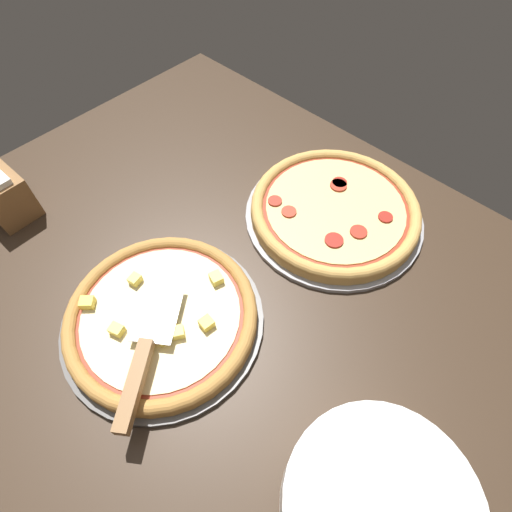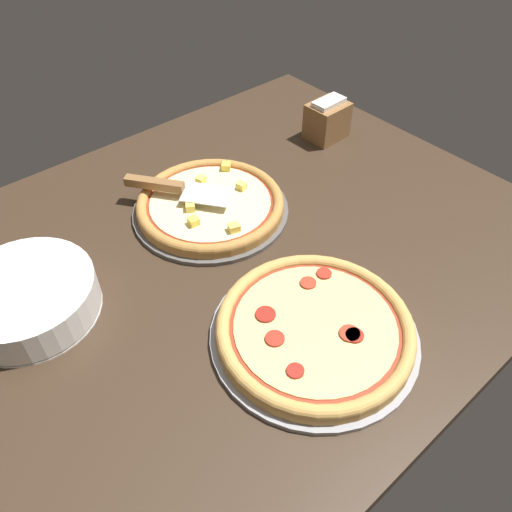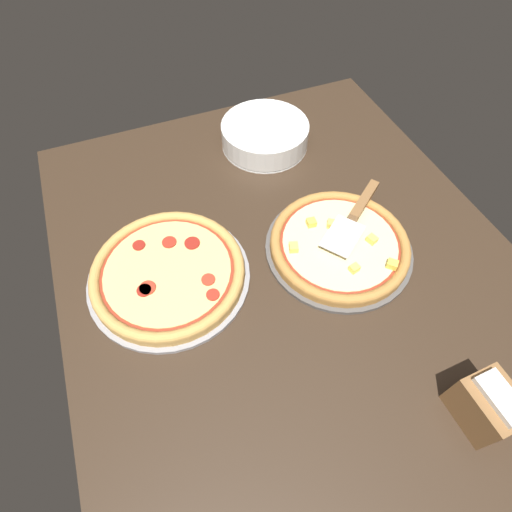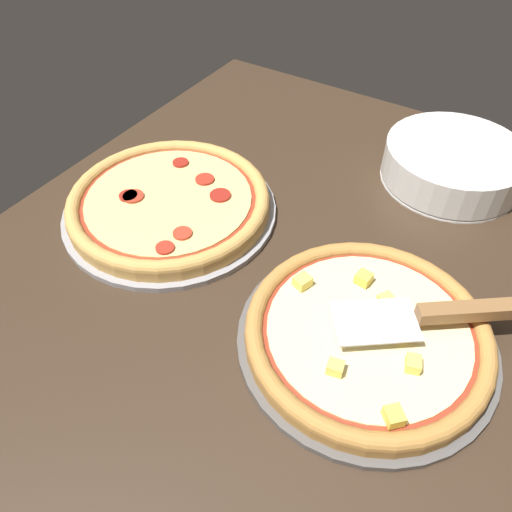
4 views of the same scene
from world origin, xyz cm
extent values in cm
cube|color=#38281C|center=(0.00, 0.00, -1.80)|extent=(124.88, 103.83, 3.60)
cylinder|color=#565451|center=(-1.19, -12.14, 0.50)|extent=(34.72, 34.72, 1.00)
cylinder|color=#B77F3D|center=(-1.19, -12.14, 1.81)|extent=(32.64, 32.64, 1.61)
torus|color=#B77F3D|center=(-1.19, -12.14, 2.61)|extent=(32.64, 32.64, 2.37)
cylinder|color=maroon|center=(-1.19, -12.14, 2.69)|extent=(28.37, 28.37, 0.15)
cylinder|color=beige|center=(-1.19, -12.14, 2.81)|extent=(26.76, 26.76, 0.40)
cube|color=#F4D64C|center=(-11.47, -19.43, 3.81)|extent=(3.00, 3.00, 1.59)
cube|color=#F9E05B|center=(2.69, -14.88, 3.81)|extent=(2.10, 2.02, 1.59)
cube|color=#F9E05B|center=(3.87, -12.40, 3.81)|extent=(2.63, 2.61, 1.59)
cube|color=#F4D64C|center=(0.41, -16.00, 3.81)|extent=(2.91, 2.79, 1.59)
cube|color=#F9E05B|center=(0.88, -1.14, 3.81)|extent=(2.77, 2.59, 1.59)
cube|color=#F9E05B|center=(-3.74, -18.95, 3.81)|extent=(2.61, 2.39, 1.59)
cube|color=#F9E05B|center=(-9.29, -11.12, 3.81)|extent=(2.09, 2.30, 1.59)
cube|color=#F4D64C|center=(6.02, -8.19, 3.81)|extent=(2.28, 2.30, 1.59)
cylinder|color=#939399|center=(5.88, 27.17, 0.50)|extent=(36.43, 36.43, 1.00)
cylinder|color=tan|center=(5.88, 27.17, 1.98)|extent=(34.24, 34.24, 1.96)
torus|color=tan|center=(5.88, 27.17, 2.96)|extent=(34.24, 34.24, 2.42)
cylinder|color=maroon|center=(5.88, 27.17, 3.03)|extent=(29.76, 29.76, 0.15)
cylinder|color=#E5C67A|center=(5.88, 27.17, 3.16)|extent=(28.08, 28.08, 0.40)
cylinder|color=#AD2D1E|center=(-3.95, 19.81, 3.56)|extent=(2.87, 2.87, 0.40)
cylinder|color=maroon|center=(2.51, 33.05, 3.56)|extent=(3.13, 3.13, 0.40)
cylinder|color=#B73823|center=(-0.36, 19.56, 3.56)|extent=(3.01, 3.01, 0.40)
cylinder|color=maroon|center=(14.78, 31.53, 3.56)|extent=(2.88, 2.88, 0.40)
cylinder|color=#AD2D1E|center=(13.06, 24.82, 3.56)|extent=(3.32, 3.32, 0.40)
cylinder|color=#B73823|center=(2.83, 32.23, 3.56)|extent=(3.54, 3.54, 0.40)
cylinder|color=maroon|center=(10.84, 19.97, 3.56)|extent=(3.57, 3.57, 0.40)
cube|color=silver|center=(-0.90, -12.65, 4.73)|extent=(12.04, 12.81, 0.24)
cube|color=olive|center=(6.32, -22.38, 5.61)|extent=(9.82, 12.15, 2.00)
cylinder|color=white|center=(40.74, -10.59, 0.35)|extent=(24.87, 24.87, 0.70)
cylinder|color=white|center=(40.74, -10.59, 1.05)|extent=(24.87, 24.87, 0.70)
cylinder|color=white|center=(40.74, -10.59, 1.75)|extent=(24.87, 24.87, 0.70)
cylinder|color=white|center=(40.74, -10.59, 2.45)|extent=(24.87, 24.87, 0.70)
cylinder|color=white|center=(40.74, -10.59, 3.15)|extent=(24.87, 24.87, 0.70)
cylinder|color=white|center=(40.74, -10.59, 3.85)|extent=(24.87, 24.87, 0.70)
cylinder|color=white|center=(40.74, -10.59, 4.55)|extent=(24.87, 24.87, 0.70)
cylinder|color=white|center=(40.74, -10.59, 5.25)|extent=(24.87, 24.87, 0.70)
cylinder|color=white|center=(40.74, -10.59, 5.95)|extent=(24.87, 24.87, 0.70)
cylinder|color=white|center=(40.74, -10.59, 6.65)|extent=(24.87, 24.87, 0.70)
cube|color=olive|center=(-43.68, -17.41, 4.76)|extent=(10.37, 8.44, 9.53)
cube|color=white|center=(-43.68, -17.41, 10.13)|extent=(8.74, 4.73, 1.20)
camera|label=1|loc=(31.27, -23.25, 63.52)|focal=28.00mm
camera|label=2|loc=(47.60, 60.24, 71.53)|focal=35.00mm
camera|label=3|loc=(-46.36, 27.00, 76.64)|focal=28.00mm
camera|label=4|loc=(-42.01, -20.30, 56.40)|focal=35.00mm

